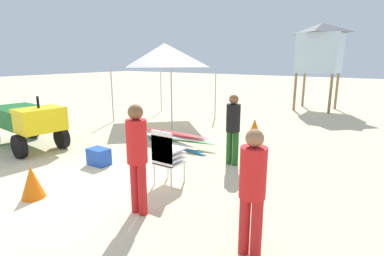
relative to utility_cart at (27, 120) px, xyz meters
The scene contains 12 objects.
ground 3.63m from the utility_cart, 16.77° to the right, with size 80.00×80.00×0.00m, color beige.
utility_cart is the anchor object (origin of this frame).
stacked_plastic_chairs 4.77m from the utility_cart, ahead, with size 0.48×0.48×1.11m.
surfboard_pile 4.06m from the utility_cart, 36.33° to the left, with size 2.63×0.87×0.40m.
lifeguard_near_left 5.64m from the utility_cart, 20.21° to the left, with size 0.32×0.32×1.64m.
lifeguard_near_center 5.19m from the utility_cart, 10.38° to the right, with size 0.32×0.32×1.77m.
lifeguard_near_right 7.06m from the utility_cart, ahead, with size 0.32×0.32×1.64m.
popup_canopy 5.54m from the utility_cart, 82.94° to the left, with size 2.97×2.97×3.00m.
lifeguard_tower 12.48m from the utility_cart, 65.68° to the left, with size 1.98×1.98×4.01m.
traffic_cone_near 6.66m from the utility_cart, 45.16° to the left, with size 0.40×0.40×0.57m, color orange.
traffic_cone_far 3.57m from the utility_cart, 26.99° to the right, with size 0.41×0.41×0.59m, color orange.
cooler_box 2.80m from the utility_cart, ahead, with size 0.50×0.35×0.39m, color blue.
Camera 1 is at (4.90, -3.08, 2.43)m, focal length 28.14 mm.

